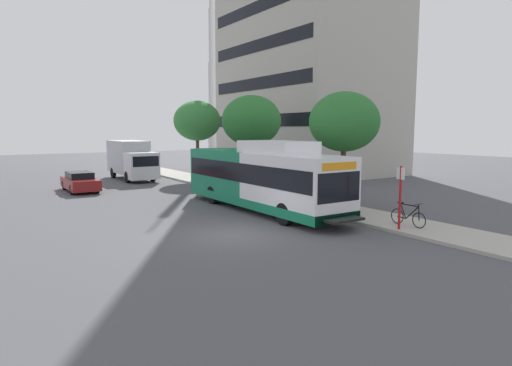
# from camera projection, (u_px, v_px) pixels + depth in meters

# --- Properties ---
(ground_plane) EXTENTS (120.00, 120.00, 0.00)m
(ground_plane) POSITION_uv_depth(u_px,v_px,m) (161.00, 206.00, 24.23)
(ground_plane) COLOR #4C4C51
(sidewalk_curb) EXTENTS (3.00, 56.00, 0.14)m
(sidewalk_curb) POSITION_uv_depth(u_px,v_px,m) (284.00, 198.00, 26.37)
(sidewalk_curb) COLOR #A8A399
(sidewalk_curb) RESTS_ON ground
(transit_bus) EXTENTS (2.58, 12.25, 3.65)m
(transit_bus) POSITION_uv_depth(u_px,v_px,m) (261.00, 178.00, 22.65)
(transit_bus) COLOR white
(transit_bus) RESTS_ON ground
(bus_stop_sign_pole) EXTENTS (0.10, 0.36, 2.60)m
(bus_stop_sign_pole) POSITION_uv_depth(u_px,v_px,m) (400.00, 193.00, 17.74)
(bus_stop_sign_pole) COLOR red
(bus_stop_sign_pole) RESTS_ON sidewalk_curb
(bicycle_parked) EXTENTS (0.52, 1.76, 1.02)m
(bicycle_parked) POSITION_uv_depth(u_px,v_px,m) (408.00, 216.00, 18.48)
(bicycle_parked) COLOR black
(bicycle_parked) RESTS_ON sidewalk_curb
(street_tree_near_stop) EXTENTS (3.68, 3.68, 6.04)m
(street_tree_near_stop) POSITION_uv_depth(u_px,v_px,m) (344.00, 122.00, 22.85)
(street_tree_near_stop) COLOR #4C3823
(street_tree_near_stop) RESTS_ON sidewalk_curb
(street_tree_mid_block) EXTENTS (4.12, 4.12, 6.43)m
(street_tree_mid_block) POSITION_uv_depth(u_px,v_px,m) (251.00, 121.00, 30.24)
(street_tree_mid_block) COLOR #4C3823
(street_tree_mid_block) RESTS_ON sidewalk_curb
(street_tree_far_block) EXTENTS (3.98, 3.98, 6.50)m
(street_tree_far_block) POSITION_uv_depth(u_px,v_px,m) (197.00, 121.00, 37.16)
(street_tree_far_block) COLOR #4C3823
(street_tree_far_block) RESTS_ON sidewalk_curb
(parked_car_far_lane) EXTENTS (1.80, 4.50, 1.33)m
(parked_car_far_lane) POSITION_uv_depth(u_px,v_px,m) (80.00, 182.00, 29.86)
(parked_car_far_lane) COLOR maroon
(parked_car_far_lane) RESTS_ON ground
(box_truck_background) EXTENTS (2.32, 7.01, 3.25)m
(box_truck_background) POSITION_uv_depth(u_px,v_px,m) (131.00, 159.00, 36.78)
(box_truck_background) COLOR silver
(box_truck_background) RESTS_ON ground
(lattice_comm_tower) EXTENTS (1.10, 1.10, 26.38)m
(lattice_comm_tower) POSITION_uv_depth(u_px,v_px,m) (212.00, 91.00, 51.27)
(lattice_comm_tower) COLOR #B7B7BC
(lattice_comm_tower) RESTS_ON ground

